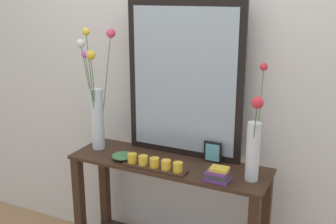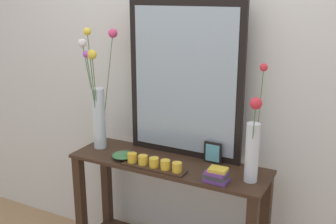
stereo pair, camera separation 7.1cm
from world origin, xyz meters
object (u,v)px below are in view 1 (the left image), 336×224
(vase_right, at_px, (254,143))
(mirror_leaning, at_px, (184,81))
(book_stack, at_px, (218,175))
(tall_vase_left, at_px, (97,103))
(console_table, at_px, (168,211))
(candle_tray, at_px, (155,164))
(picture_frame_small, at_px, (213,152))
(decorative_bowl, at_px, (123,156))

(vase_right, bearing_deg, mirror_leaning, 160.18)
(book_stack, bearing_deg, mirror_leaning, 140.00)
(vase_right, bearing_deg, tall_vase_left, 178.21)
(console_table, relative_size, vase_right, 1.96)
(candle_tray, distance_m, picture_frame_small, 0.36)
(mirror_leaning, bearing_deg, candle_tray, -102.51)
(tall_vase_left, distance_m, decorative_bowl, 0.38)
(decorative_bowl, relative_size, book_stack, 1.00)
(vase_right, relative_size, book_stack, 4.51)
(vase_right, bearing_deg, console_table, 177.55)
(vase_right, height_order, candle_tray, vase_right)
(tall_vase_left, bearing_deg, book_stack, -8.38)
(candle_tray, distance_m, decorative_bowl, 0.24)
(console_table, relative_size, decorative_bowl, 8.85)
(mirror_leaning, height_order, tall_vase_left, mirror_leaning)
(tall_vase_left, height_order, decorative_bowl, tall_vase_left)
(book_stack, bearing_deg, console_table, 161.68)
(vase_right, height_order, picture_frame_small, vase_right)
(picture_frame_small, height_order, book_stack, picture_frame_small)
(vase_right, bearing_deg, book_stack, -149.79)
(console_table, bearing_deg, candle_tray, -103.14)
(vase_right, xyz_separation_m, decorative_bowl, (-0.78, -0.06, -0.19))
(vase_right, xyz_separation_m, candle_tray, (-0.54, -0.10, -0.18))
(candle_tray, bearing_deg, mirror_leaning, 77.49)
(console_table, relative_size, book_stack, 8.85)
(tall_vase_left, bearing_deg, picture_frame_small, 7.89)
(mirror_leaning, xyz_separation_m, vase_right, (0.48, -0.17, -0.26))
(picture_frame_small, relative_size, decorative_bowl, 0.94)
(console_table, xyz_separation_m, decorative_bowl, (-0.27, -0.08, 0.35))
(mirror_leaning, xyz_separation_m, candle_tray, (-0.06, -0.27, -0.44))
(tall_vase_left, distance_m, vase_right, 1.03)
(console_table, distance_m, decorative_bowl, 0.45)
(picture_frame_small, height_order, decorative_bowl, picture_frame_small)
(decorative_bowl, distance_m, book_stack, 0.62)
(tall_vase_left, height_order, picture_frame_small, tall_vase_left)
(mirror_leaning, xyz_separation_m, picture_frame_small, (0.21, -0.04, -0.41))
(console_table, bearing_deg, decorative_bowl, -163.07)
(console_table, height_order, mirror_leaning, mirror_leaning)
(vase_right, bearing_deg, decorative_bowl, -175.70)
(tall_vase_left, relative_size, picture_frame_small, 6.07)
(mirror_leaning, xyz_separation_m, decorative_bowl, (-0.30, -0.23, -0.45))
(console_table, bearing_deg, vase_right, -2.45)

